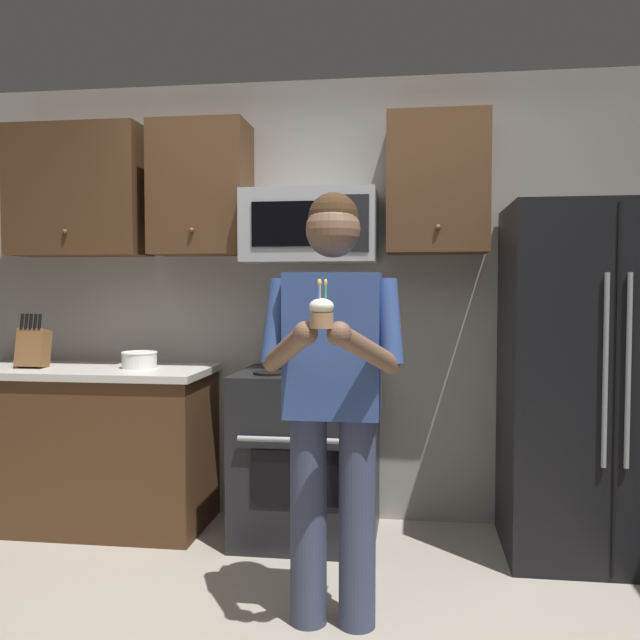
% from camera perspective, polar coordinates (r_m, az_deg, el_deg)
% --- Properties ---
extents(wall_back, '(4.40, 0.10, 2.60)m').
position_cam_1_polar(wall_back, '(4.09, 1.87, 1.60)').
color(wall_back, gray).
rests_on(wall_back, ground).
extents(oven_range, '(0.76, 0.70, 0.93)m').
position_cam_1_polar(oven_range, '(3.83, -1.05, -11.15)').
color(oven_range, black).
rests_on(oven_range, ground).
extents(microwave, '(0.74, 0.41, 0.40)m').
position_cam_1_polar(microwave, '(3.85, -0.78, 7.79)').
color(microwave, '#9EA0A5').
extents(refrigerator, '(0.90, 0.75, 1.80)m').
position_cam_1_polar(refrigerator, '(3.78, 22.01, -4.77)').
color(refrigerator, black).
rests_on(refrigerator, ground).
extents(cabinet_row_upper, '(2.78, 0.36, 0.76)m').
position_cam_1_polar(cabinet_row_upper, '(4.05, -8.88, 10.78)').
color(cabinet_row_upper, '#4C301C').
extents(counter_left, '(1.44, 0.66, 0.92)m').
position_cam_1_polar(counter_left, '(4.24, -18.88, -9.92)').
color(counter_left, '#4C301C').
rests_on(counter_left, ground).
extents(knife_block, '(0.16, 0.15, 0.32)m').
position_cam_1_polar(knife_block, '(4.26, -22.87, -2.13)').
color(knife_block, brown).
rests_on(knife_block, counter_left).
extents(bowl_large_white, '(0.20, 0.20, 0.09)m').
position_cam_1_polar(bowl_large_white, '(4.04, -14.87, -3.20)').
color(bowl_large_white, white).
rests_on(bowl_large_white, counter_left).
extents(person, '(0.60, 0.48, 1.76)m').
position_cam_1_polar(person, '(2.75, 1.06, -5.34)').
color(person, '#383F59').
rests_on(person, ground).
extents(cupcake, '(0.09, 0.09, 0.17)m').
position_cam_1_polar(cupcake, '(2.39, 0.13, 0.63)').
color(cupcake, '#A87F56').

